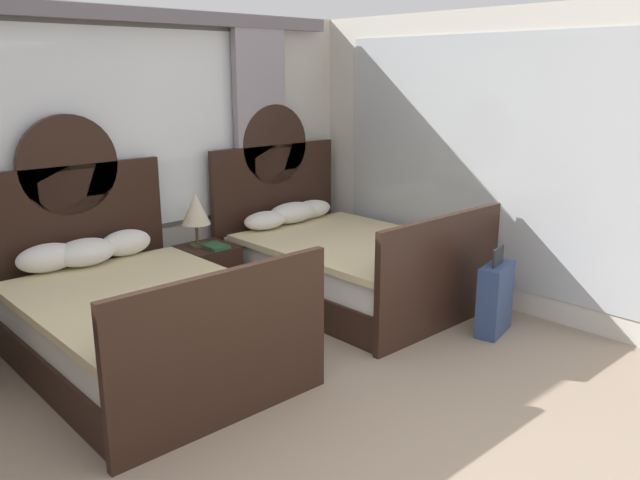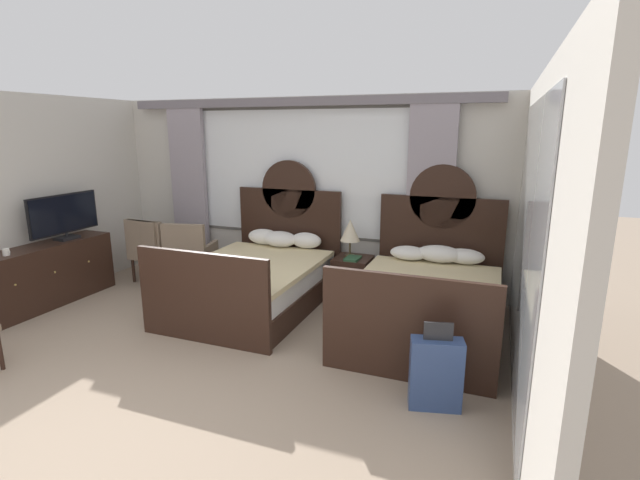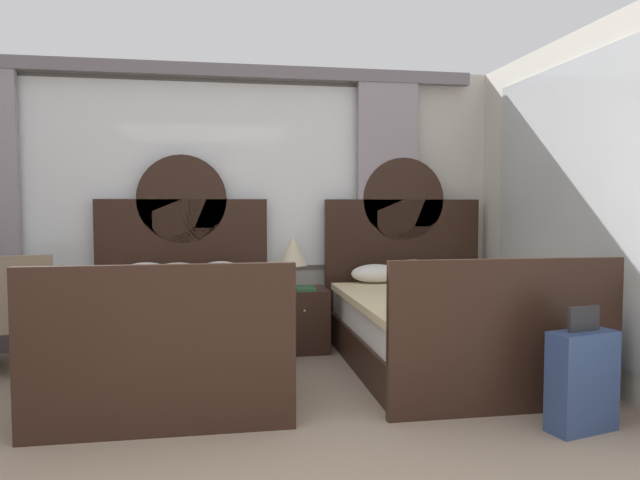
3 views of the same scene
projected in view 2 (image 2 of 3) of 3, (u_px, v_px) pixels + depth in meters
The scene contains 16 objects.
ground_plane at pixel (77, 448), 3.38m from camera, with size 24.00×24.00×0.00m, color gray.
wall_back_window at pixel (301, 187), 6.78m from camera, with size 5.91×0.22×2.70m.
wall_left at pixel (0, 205), 5.71m from camera, with size 0.07×4.72×2.70m.
wall_right_mirror at pixel (532, 248), 3.64m from camera, with size 0.08×4.72×2.70m.
bed_near_window at pixel (256, 278), 6.03m from camera, with size 1.59×2.26×1.82m.
bed_near_mirror at pixel (426, 300), 5.27m from camera, with size 1.59×2.26×1.82m.
nightstand_between_beds at pixel (353, 278), 6.31m from camera, with size 0.48×0.50×0.58m.
table_lamp_on_nightstand at pixel (350, 231), 6.24m from camera, with size 0.27×0.27×0.51m.
book_on_nightstand at pixel (353, 258), 6.14m from camera, with size 0.18×0.26×0.03m.
dresser_minibar at pixel (42, 276), 6.02m from camera, with size 0.49×1.92×0.80m.
tv_flatscreen at pixel (64, 216), 6.23m from camera, with size 0.20×1.05×0.61m.
cup_on_dresser at pixel (6, 252), 5.48m from camera, with size 0.11×0.08×0.08m.
armchair_by_window_left at pixel (189, 252), 6.78m from camera, with size 0.75×0.75×0.96m.
armchair_by_window_centre at pixel (153, 248), 7.01m from camera, with size 0.70×0.70×0.96m.
armchair_by_window_right at pixel (153, 248), 7.00m from camera, with size 0.62×0.62×0.96m.
suitcase_on_floor at pixel (436, 373), 3.81m from camera, with size 0.45×0.28×0.75m.
Camera 2 is at (2.70, -2.10, 2.25)m, focal length 26.16 mm.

